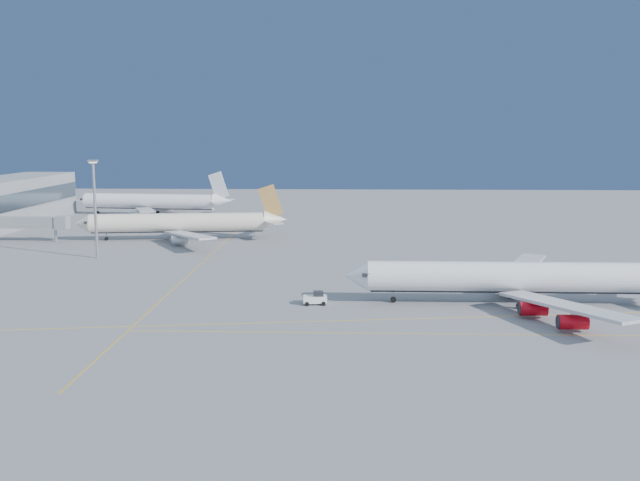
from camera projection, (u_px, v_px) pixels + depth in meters
The scene contains 8 objects.
ground at pixel (389, 310), 119.35m from camera, with size 500.00×500.00×0.00m, color slate.
jet_bridge at pixel (29, 223), 192.96m from camera, with size 23.60×3.60×6.90m.
taxiway_lines at pixel (303, 300), 126.13m from camera, with size 118.86×140.00×0.02m.
airliner_virgin at pixel (522, 278), 123.22m from camera, with size 60.98×54.96×15.09m.
airliner_etihad at pixel (183, 223), 196.48m from camera, with size 58.20×53.40×15.19m.
airliner_third at pixel (153, 202), 254.25m from camera, with size 58.95×54.04×15.81m.
pushback_tug at pixel (316, 298), 123.12m from camera, with size 4.24×2.84×2.28m.
light_mast at pixel (95, 201), 166.24m from camera, with size 2.00×2.00×23.10m.
Camera 1 is at (-7.40, -116.53, 29.66)m, focal length 40.00 mm.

